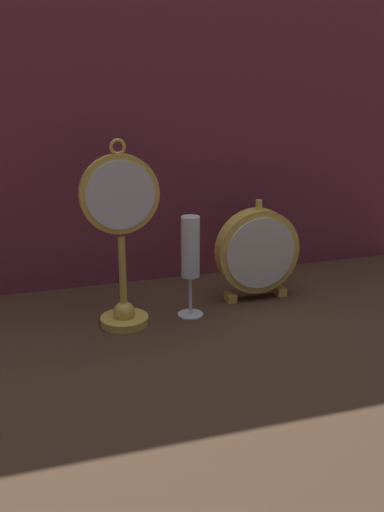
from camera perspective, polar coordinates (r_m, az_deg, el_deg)
name	(u,v)px	position (r m, az deg, el deg)	size (l,w,h in m)	color
ground_plane	(204,333)	(1.10, 1.25, -7.73)	(4.00, 4.00, 0.00)	#422D1E
fabric_backdrop_drape	(159,128)	(1.31, -3.27, 12.69)	(1.27, 0.01, 0.72)	brown
pocket_watch_on_stand	(121,237)	(1.08, -7.08, 1.88)	(0.15, 0.09, 0.36)	gold
mantel_clock_silver	(257,251)	(1.24, 6.56, 0.45)	(0.18, 0.04, 0.22)	gold
champagne_flute	(193,254)	(1.13, 0.07, 0.15)	(0.05, 0.05, 0.21)	silver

